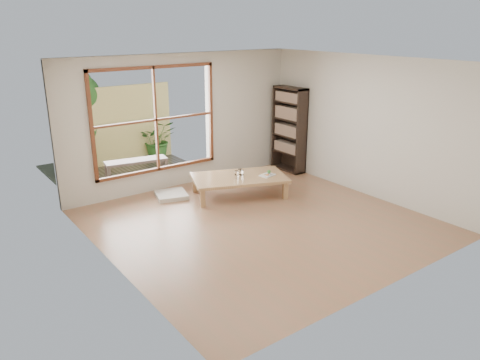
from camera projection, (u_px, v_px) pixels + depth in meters
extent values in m
plane|color=#956B4A|center=(259.00, 222.00, 7.75)|extent=(5.00, 5.00, 0.00)
cube|color=tan|center=(239.00, 178.00, 8.84)|extent=(1.98, 1.55, 0.05)
cube|color=tan|center=(203.00, 198.00, 8.35)|extent=(0.11, 0.11, 0.33)
cube|color=tan|center=(195.00, 184.00, 9.08)|extent=(0.11, 0.11, 0.33)
cube|color=tan|center=(285.00, 191.00, 8.72)|extent=(0.11, 0.11, 0.33)
cube|color=tan|center=(272.00, 177.00, 9.46)|extent=(0.11, 0.11, 0.33)
cube|color=beige|center=(171.00, 195.00, 8.85)|extent=(0.69, 0.69, 0.08)
cube|color=black|center=(289.00, 130.00, 10.21)|extent=(0.29, 0.83, 1.84)
cylinder|color=silver|center=(236.00, 175.00, 8.71)|extent=(0.07, 0.07, 0.13)
cylinder|color=silver|center=(242.00, 173.00, 8.89)|extent=(0.07, 0.07, 0.10)
cylinder|color=silver|center=(240.00, 172.00, 8.94)|extent=(0.08, 0.08, 0.10)
cylinder|color=silver|center=(236.00, 173.00, 8.90)|extent=(0.06, 0.06, 0.08)
cube|color=white|center=(267.00, 175.00, 8.88)|extent=(0.31, 0.25, 0.02)
sphere|color=#336C2B|center=(269.00, 172.00, 8.93)|extent=(0.07, 0.07, 0.07)
cube|color=orange|center=(268.00, 175.00, 8.82)|extent=(0.06, 0.05, 0.03)
cube|color=beige|center=(264.00, 174.00, 8.85)|extent=(0.07, 0.06, 0.02)
cylinder|color=silver|center=(271.00, 175.00, 8.84)|extent=(0.16, 0.04, 0.01)
cube|color=#3E372D|center=(136.00, 175.00, 10.13)|extent=(2.80, 2.00, 0.05)
cube|color=black|center=(136.00, 161.00, 9.74)|extent=(1.32, 0.58, 0.05)
cube|color=black|center=(110.00, 176.00, 9.43)|extent=(0.07, 0.07, 0.35)
cube|color=black|center=(107.00, 172.00, 9.68)|extent=(0.07, 0.07, 0.35)
cube|color=black|center=(166.00, 168.00, 9.93)|extent=(0.07, 0.07, 0.35)
cube|color=black|center=(162.00, 165.00, 10.18)|extent=(0.07, 0.07, 0.35)
cube|color=#D4C56C|center=(114.00, 126.00, 10.60)|extent=(2.80, 0.06, 1.80)
imported|color=#2A5A21|center=(158.00, 139.00, 11.18)|extent=(1.00, 0.93, 0.92)
imported|color=#2A5A21|center=(89.00, 152.00, 10.02)|extent=(0.65, 0.60, 0.96)
cylinder|color=#4C3D2D|center=(80.00, 132.00, 10.47)|extent=(0.14, 0.14, 1.60)
sphere|color=#2A5A21|center=(81.00, 94.00, 10.27)|extent=(0.84, 0.84, 0.84)
sphere|color=#2A5A21|center=(68.00, 104.00, 10.24)|extent=(0.70, 0.70, 0.70)
sphere|color=#2A5A21|center=(77.00, 83.00, 10.06)|extent=(0.64, 0.64, 0.64)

